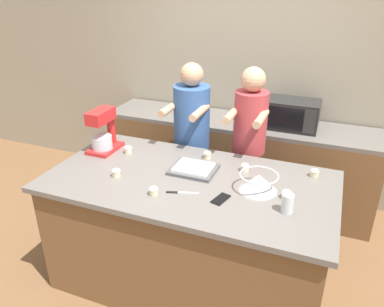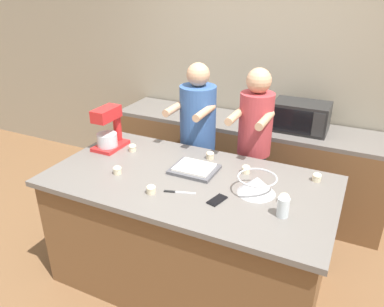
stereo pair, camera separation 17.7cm
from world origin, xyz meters
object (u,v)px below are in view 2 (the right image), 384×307
Objects in this scene: knife at (178,192)px; stand_mixer at (109,130)px; person_left at (197,146)px; baking_tray at (194,169)px; person_right at (253,154)px; cupcake_1 at (117,170)px; cupcake_5 at (151,189)px; cell_phone at (217,200)px; mixing_bowl at (257,184)px; cupcake_4 at (317,177)px; microwave_oven at (301,117)px; cupcake_2 at (210,155)px; cupcake_3 at (284,198)px; cupcake_0 at (246,169)px; cupcake_6 at (132,148)px; drinking_glass at (283,207)px.

stand_mixer is at bearing 154.72° from knife.
baking_tray is (0.26, -0.61, 0.10)m from person_left.
cupcake_1 is (-0.77, -0.90, 0.10)m from person_right.
cupcake_5 is (0.37, -0.13, 0.00)m from cupcake_1.
stand_mixer is (-0.57, -0.54, 0.24)m from person_left.
cupcake_1 reaches higher than cell_phone.
mixing_bowl is 0.49m from cupcake_4.
person_right is 0.70m from cupcake_4.
cupcake_5 is (-0.64, -0.31, -0.03)m from mixing_bowl.
cupcake_4 is at bearing 34.09° from cupcake_5.
microwave_oven reaches higher than cupcake_1.
person_right is 0.45m from cupcake_2.
cupcake_3 is at bearing -59.83° from person_right.
person_right is 1.11m from cupcake_5.
person_left reaches higher than stand_mixer.
mixing_bowl is 1.24× the size of knife.
cupcake_0 is at bearing -17.41° from cupcake_2.
cupcake_2 is (-0.34, 0.11, 0.00)m from cupcake_0.
cell_phone is at bearing -23.69° from cupcake_6.
cupcake_1 is (-1.23, 0.01, -0.03)m from drinking_glass.
cupcake_6 is (-0.94, 0.41, 0.03)m from cell_phone.
cupcake_5 is (-0.16, -0.09, 0.03)m from knife.
cupcake_5 is (0.71, -0.49, -0.13)m from stand_mixer.
microwave_oven is 8.09× the size of cupcake_0.
cupcake_4 is at bearing 45.68° from mixing_bowl.
cupcake_2 is (-0.01, 0.58, 0.03)m from knife.
person_right reaches higher than cupcake_3.
cupcake_3 is at bearing -110.78° from cupcake_4.
knife is 0.78m from cupcake_6.
cupcake_5 reaches higher than cell_phone.
cell_phone is at bearing 4.29° from knife.
cell_phone is at bearing -134.03° from mixing_bowl.
cell_phone is 2.47× the size of cupcake_1.
person_right is at bearing 49.58° from cupcake_1.
cupcake_4 is (0.34, 0.35, -0.03)m from mixing_bowl.
cupcake_6 reaches higher than cell_phone.
cell_phone is at bearing -98.36° from microwave_oven.
cupcake_2 is (0.52, 0.53, 0.00)m from cupcake_1.
stand_mixer is at bearing -174.35° from cupcake_4.
cupcake_3 is 0.88m from cupcake_5.
drinking_glass is (1.57, -0.37, -0.10)m from stand_mixer.
cupcake_0 is 1.00× the size of cupcake_6.
cupcake_2 and cupcake_4 have the same top height.
cupcake_2 is at bearing 91.03° from knife.
cupcake_2 and cupcake_5 have the same top height.
cupcake_5 is at bearing -112.02° from microwave_oven.
person_left is 6.03× the size of mixing_bowl.
person_right reaches higher than stand_mixer.
drinking_glass is 1.95× the size of cupcake_4.
cupcake_6 is (-0.36, -0.52, 0.12)m from person_left.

